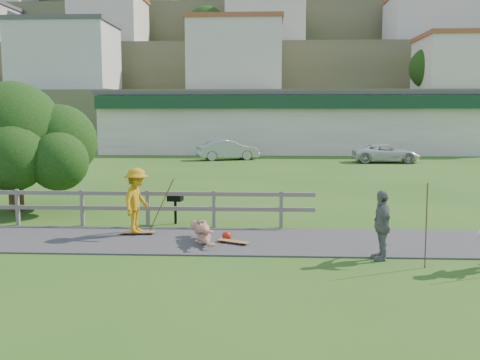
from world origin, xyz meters
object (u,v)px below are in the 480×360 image
Objects in this scene: skater_rider at (137,204)px; skater_fallen at (203,232)px; car_white at (386,153)px; car_silver at (228,150)px; bbq at (175,209)px; tree at (14,161)px; spectator_b at (382,225)px.

skater_fallen is (1.93, -0.81, -0.58)m from skater_rider.
car_silver is at bearing 80.73° from car_white.
car_white reaches higher than bbq.
tree is at bearing 66.99° from skater_rider.
tree is 6.32m from bbq.
car_white is at bearing -117.18° from car_silver.
car_white is (10.98, -1.58, -0.09)m from car_silver.
tree is (-5.89, -20.53, 1.03)m from car_silver.
bbq is (5.90, -1.88, -1.28)m from tree.
car_silver reaches higher than skater_fallen.
skater_fallen is 24.91m from car_silver.
skater_rider reaches higher than spectator_b.
spectator_b reaches higher than skater_fallen.
car_silver is 4.66× the size of bbq.
car_silver reaches higher than car_white.
spectator_b is 12.73m from tree.
tree reaches higher than car_white.
skater_rider is 1.91× the size of bbq.
skater_rider is at bearing 159.17° from car_silver.
skater_fallen is at bearing -55.64° from bbq.
car_silver is (-1.15, 24.88, 0.40)m from skater_fallen.
tree is 5.74× the size of bbq.
car_silver is 11.10m from car_white.
tree reaches higher than skater_rider.
skater_rider reaches higher than car_white.
tree is at bearing 137.27° from car_white.
car_silver is (-5.47, 26.20, -0.10)m from spectator_b.
skater_rider reaches higher than car_silver.
car_silver is at bearing -173.06° from spectator_b.
car_white is at bearing -15.90° from skater_rider.
car_silver is 0.97× the size of car_white.
car_silver reaches higher than bbq.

